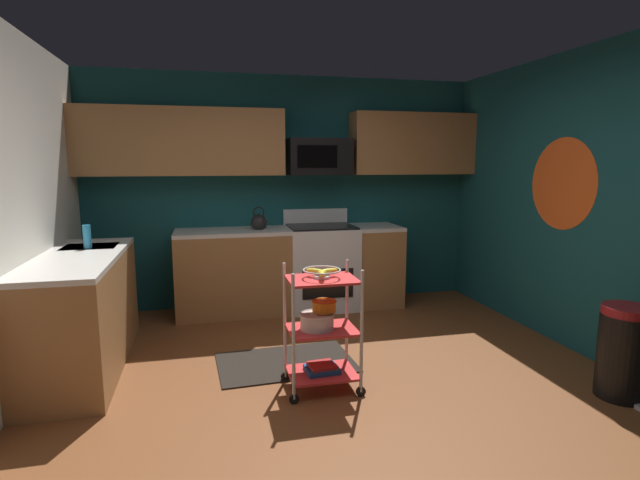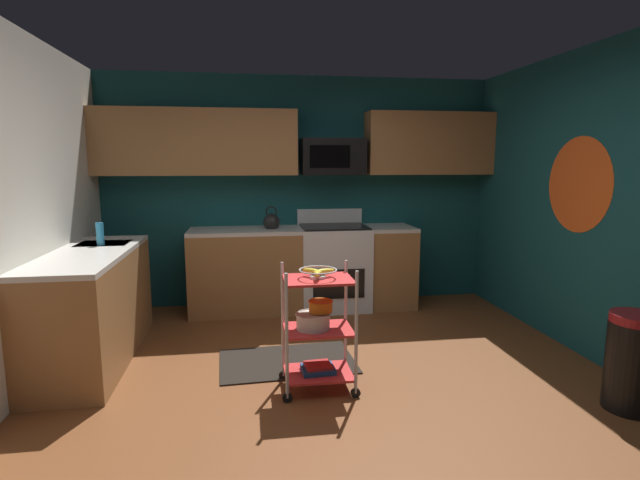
# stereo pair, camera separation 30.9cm
# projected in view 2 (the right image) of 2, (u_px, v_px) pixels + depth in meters

# --- Properties ---
(floor) EXTENTS (4.40, 4.80, 0.04)m
(floor) POSITION_uv_depth(u_px,v_px,m) (338.00, 396.00, 3.52)
(floor) COLOR brown
(floor) RESTS_ON ground
(wall_back) EXTENTS (4.52, 0.06, 2.60)m
(wall_back) POSITION_uv_depth(u_px,v_px,m) (300.00, 192.00, 5.69)
(wall_back) COLOR #14474C
(wall_back) RESTS_ON ground
(wall_right) EXTENTS (0.06, 4.80, 2.60)m
(wall_right) POSITION_uv_depth(u_px,v_px,m) (634.00, 209.00, 3.64)
(wall_right) COLOR #14474C
(wall_right) RESTS_ON ground
(wall_flower_decal) EXTENTS (0.00, 0.82, 0.82)m
(wall_flower_decal) POSITION_uv_depth(u_px,v_px,m) (579.00, 185.00, 4.19)
(wall_flower_decal) COLOR #E5591E
(counter_run) EXTENTS (3.45, 2.36, 0.92)m
(counter_run) POSITION_uv_depth(u_px,v_px,m) (230.00, 281.00, 4.90)
(counter_run) COLOR #9E6B3D
(counter_run) RESTS_ON ground
(oven_range) EXTENTS (0.76, 0.65, 1.10)m
(oven_range) POSITION_uv_depth(u_px,v_px,m) (334.00, 266.00, 5.55)
(oven_range) COLOR white
(oven_range) RESTS_ON ground
(upper_cabinets) EXTENTS (4.40, 0.33, 0.70)m
(upper_cabinets) POSITION_uv_depth(u_px,v_px,m) (295.00, 143.00, 5.40)
(upper_cabinets) COLOR #9E6B3D
(microwave) EXTENTS (0.70, 0.39, 0.40)m
(microwave) POSITION_uv_depth(u_px,v_px,m) (332.00, 157.00, 5.46)
(microwave) COLOR black
(rolling_cart) EXTENTS (0.55, 0.39, 0.91)m
(rolling_cart) POSITION_uv_depth(u_px,v_px,m) (318.00, 329.00, 3.53)
(rolling_cart) COLOR silver
(rolling_cart) RESTS_ON ground
(fruit_bowl) EXTENTS (0.27, 0.27, 0.07)m
(fruit_bowl) POSITION_uv_depth(u_px,v_px,m) (318.00, 272.00, 3.46)
(fruit_bowl) COLOR silver
(fruit_bowl) RESTS_ON rolling_cart
(mixing_bowl_large) EXTENTS (0.25, 0.25, 0.11)m
(mixing_bowl_large) POSITION_uv_depth(u_px,v_px,m) (313.00, 321.00, 3.51)
(mixing_bowl_large) COLOR silver
(mixing_bowl_large) RESTS_ON rolling_cart
(mixing_bowl_small) EXTENTS (0.18, 0.18, 0.08)m
(mixing_bowl_small) POSITION_uv_depth(u_px,v_px,m) (321.00, 306.00, 3.53)
(mixing_bowl_small) COLOR orange
(mixing_bowl_small) RESTS_ON rolling_cart
(book_stack) EXTENTS (0.25, 0.20, 0.06)m
(book_stack) POSITION_uv_depth(u_px,v_px,m) (318.00, 368.00, 3.57)
(book_stack) COLOR #1E4C8C
(book_stack) RESTS_ON rolling_cart
(kettle) EXTENTS (0.21, 0.18, 0.26)m
(kettle) POSITION_uv_depth(u_px,v_px,m) (272.00, 222.00, 5.36)
(kettle) COLOR black
(kettle) RESTS_ON counter_run
(dish_soap_bottle) EXTENTS (0.06, 0.06, 0.20)m
(dish_soap_bottle) POSITION_uv_depth(u_px,v_px,m) (100.00, 234.00, 4.29)
(dish_soap_bottle) COLOR #2D8CBF
(dish_soap_bottle) RESTS_ON counter_run
(trash_can) EXTENTS (0.34, 0.42, 0.66)m
(trash_can) POSITION_uv_depth(u_px,v_px,m) (633.00, 362.00, 3.25)
(trash_can) COLOR black
(trash_can) RESTS_ON ground
(floor_rug) EXTENTS (1.13, 0.75, 0.01)m
(floor_rug) POSITION_uv_depth(u_px,v_px,m) (287.00, 361.00, 4.07)
(floor_rug) COLOR black
(floor_rug) RESTS_ON ground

